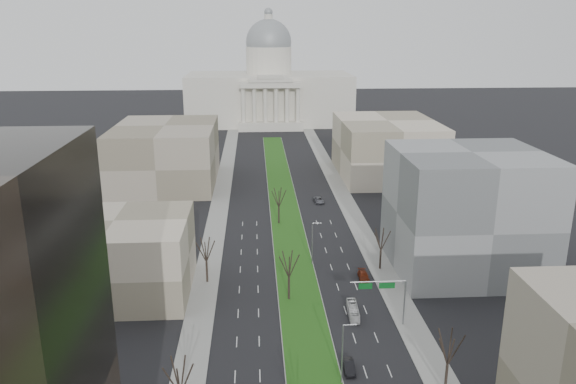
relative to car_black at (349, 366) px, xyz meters
name	(u,v)px	position (x,y,z in m)	size (l,w,h in m)	color
ground	(287,224)	(-5.20, 62.02, -0.70)	(600.00, 600.00, 0.00)	black
median	(287,225)	(-5.20, 61.01, -0.60)	(8.00, 222.03, 0.20)	#999993
sidewalk_left	(209,267)	(-22.70, 37.02, -0.63)	(5.00, 330.00, 0.15)	gray
sidewalk_right	(378,263)	(12.30, 37.02, -0.63)	(5.00, 330.00, 0.15)	gray
capitol	(269,90)	(-5.20, 211.61, 15.60)	(80.00, 46.00, 55.00)	beige
building_beige_left	(117,257)	(-38.20, 27.02, 6.30)	(26.00, 22.00, 14.00)	gray
building_grey_right	(467,211)	(28.80, 34.02, 11.30)	(28.00, 26.00, 24.00)	slate
building_far_left	(166,154)	(-40.20, 102.02, 8.30)	(30.00, 40.00, 18.00)	gray
building_far_right	(386,148)	(29.80, 107.02, 8.30)	(30.00, 40.00, 18.00)	gray
tree_left_mid	(179,376)	(-22.40, -9.98, 6.30)	(5.40, 5.40, 9.72)	black
tree_left_far	(206,249)	(-22.40, 30.02, 6.14)	(5.28, 5.28, 9.50)	black
tree_right_mid	(449,347)	(12.00, -5.98, 6.45)	(5.52, 5.52, 9.94)	black
tree_right_far	(381,239)	(12.00, 34.02, 5.83)	(5.04, 5.04, 9.07)	black
tree_median_b	(289,264)	(-7.20, 22.02, 6.30)	(5.40, 5.40, 9.72)	black
tree_median_c	(279,197)	(-7.20, 62.02, 6.30)	(5.40, 5.40, 9.72)	black
streetlamp_median_b	(343,353)	(-1.44, -2.98, 4.11)	(1.90, 0.20, 9.16)	gray
streetlamp_median_c	(313,243)	(-1.44, 37.02, 4.11)	(1.90, 0.20, 9.16)	gray
mast_arm_signs	(388,292)	(8.29, 12.05, 5.41)	(9.12, 0.24, 8.09)	gray
car_black	(349,366)	(0.00, 0.00, 0.00)	(1.49, 4.26, 1.40)	black
car_red	(363,276)	(7.78, 29.70, -0.03)	(1.88, 4.63, 1.34)	#65200D
car_grey_far	(319,200)	(4.58, 78.69, 0.00)	(2.32, 5.04, 1.40)	#575860
box_van	(353,311)	(3.31, 15.65, 0.24)	(1.58, 6.76, 1.88)	silver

